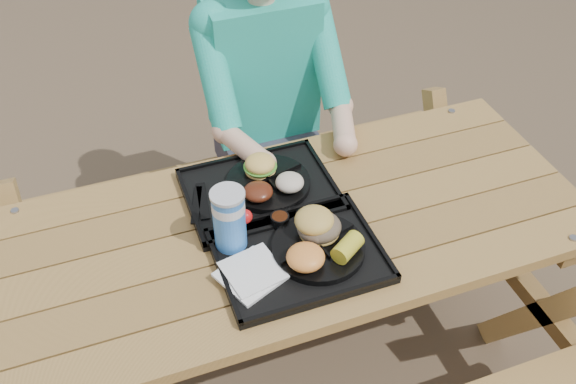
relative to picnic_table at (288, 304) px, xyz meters
name	(u,v)px	position (x,y,z in m)	size (l,w,h in m)	color
ground	(288,367)	(0.00, 0.00, -0.38)	(60.00, 60.00, 0.00)	#999999
picnic_table	(288,304)	(0.00, 0.00, 0.00)	(1.80, 1.49, 0.75)	#999999
tray_near	(299,256)	(-0.02, -0.14, 0.39)	(0.45, 0.35, 0.02)	black
tray_far	(260,192)	(-0.04, 0.15, 0.39)	(0.45, 0.35, 0.02)	black
plate_near	(318,248)	(0.04, -0.14, 0.41)	(0.26, 0.26, 0.02)	black
plate_far	(268,183)	(-0.01, 0.16, 0.41)	(0.26, 0.26, 0.02)	black
napkin_stack	(250,275)	(-0.17, -0.17, 0.40)	(0.15, 0.15, 0.02)	white
soda_cup	(229,220)	(-0.18, -0.03, 0.49)	(0.09, 0.09, 0.18)	blue
condiment_bbq	(280,220)	(-0.03, -0.01, 0.41)	(0.05, 0.05, 0.03)	black
condiment_mustard	(304,217)	(0.04, -0.02, 0.41)	(0.05, 0.05, 0.03)	#C48B15
sandwich	(320,218)	(0.06, -0.10, 0.48)	(0.12, 0.12, 0.12)	gold
mac_cheese	(306,257)	(-0.02, -0.19, 0.44)	(0.10, 0.10, 0.05)	#FFA043
corn_cob	(347,247)	(0.10, -0.20, 0.44)	(0.09, 0.09, 0.05)	gold
cutlery_far	(203,201)	(-0.21, 0.16, 0.40)	(0.03, 0.16, 0.01)	black
burger	(260,161)	(-0.01, 0.21, 0.46)	(0.10, 0.10, 0.09)	#F2BF55
baked_beans	(258,192)	(-0.06, 0.10, 0.44)	(0.09, 0.09, 0.04)	#572111
potato_salad	(290,182)	(0.04, 0.11, 0.44)	(0.09, 0.09, 0.05)	beige
diner	(265,121)	(0.15, 0.66, 0.27)	(0.48, 0.84, 1.28)	teal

